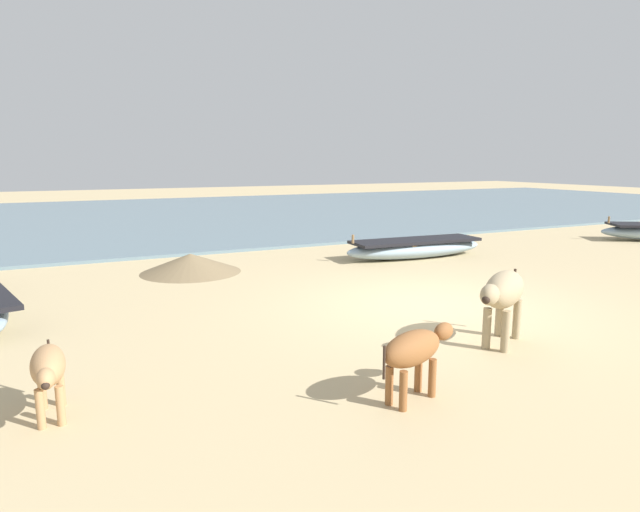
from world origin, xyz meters
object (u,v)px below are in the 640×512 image
fishing_boat_0 (415,248)px  calf_far_brown (415,350)px  cow_adult_dun (503,293)px  calf_near_tan (48,369)px

fishing_boat_0 → calf_far_brown: 7.98m
cow_adult_dun → calf_far_brown: bearing=-8.5°
fishing_boat_0 → cow_adult_dun: (-2.73, -5.61, 0.43)m
calf_near_tan → calf_far_brown: (3.22, -1.13, 0.03)m
cow_adult_dun → calf_near_tan: bearing=-34.8°
fishing_boat_0 → calf_near_tan: (-7.92, -5.32, 0.23)m
calf_near_tan → calf_far_brown: 3.41m
fishing_boat_0 → cow_adult_dun: 6.26m
cow_adult_dun → calf_near_tan: size_ratio=1.31×
calf_near_tan → calf_far_brown: bearing=71.7°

